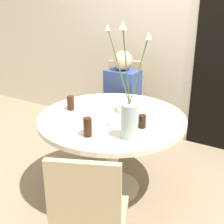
% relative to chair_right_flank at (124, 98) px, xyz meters
% --- Properties ---
extents(ground_plane, '(16.00, 16.00, 0.00)m').
position_rel_chair_right_flank_xyz_m(ground_plane, '(0.39, -0.91, -0.53)').
color(ground_plane, '#89755B').
extents(wall_back, '(8.00, 0.05, 2.60)m').
position_rel_chair_right_flank_xyz_m(wall_back, '(0.39, 0.40, 0.77)').
color(wall_back, beige).
rests_on(wall_back, ground_plane).
extents(dining_table, '(1.22, 1.22, 0.71)m').
position_rel_chair_right_flank_xyz_m(dining_table, '(0.39, -0.91, 0.06)').
color(dining_table, beige).
rests_on(dining_table, ground_plane).
extents(chair_right_flank, '(0.53, 0.53, 0.93)m').
position_rel_chair_right_flank_xyz_m(chair_right_flank, '(0.00, 0.00, 0.00)').
color(chair_right_flank, '#9E896B').
rests_on(chair_right_flank, ground_plane).
extents(chair_far_back, '(0.53, 0.53, 0.93)m').
position_rel_chair_right_flank_xyz_m(chair_far_back, '(0.79, -1.81, 0.00)').
color(chair_far_back, '#9E896B').
rests_on(chair_far_back, ground_plane).
extents(birthday_cake, '(0.21, 0.21, 0.13)m').
position_rel_chair_right_flank_xyz_m(birthday_cake, '(0.45, -0.72, 0.22)').
color(birthday_cake, white).
rests_on(birthday_cake, dining_table).
extents(flower_vase, '(0.27, 0.24, 0.81)m').
position_rel_chair_right_flank_xyz_m(flower_vase, '(0.69, -1.18, 0.36)').
color(flower_vase, '#9EB2AD').
rests_on(flower_vase, dining_table).
extents(side_plate, '(0.18, 0.18, 0.01)m').
position_rel_chair_right_flank_xyz_m(side_plate, '(-0.05, -0.84, 0.18)').
color(side_plate, silver).
rests_on(side_plate, dining_table).
extents(drink_glass_0, '(0.06, 0.06, 0.10)m').
position_rel_chair_right_flank_xyz_m(drink_glass_0, '(0.70, -0.97, 0.23)').
color(drink_glass_0, black).
rests_on(drink_glass_0, dining_table).
extents(drink_glass_1, '(0.06, 0.06, 0.12)m').
position_rel_chair_right_flank_xyz_m(drink_glass_1, '(0.01, -0.96, 0.24)').
color(drink_glass_1, '#33190C').
rests_on(drink_glass_1, dining_table).
extents(drink_glass_2, '(0.06, 0.06, 0.14)m').
position_rel_chair_right_flank_xyz_m(drink_glass_2, '(0.43, -1.30, 0.25)').
color(drink_glass_2, '#33190C').
rests_on(drink_glass_2, dining_table).
extents(person_woman, '(0.34, 0.24, 1.09)m').
position_rel_chair_right_flank_xyz_m(person_woman, '(0.06, -0.15, -0.02)').
color(person_woman, '#383333').
rests_on(person_woman, ground_plane).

